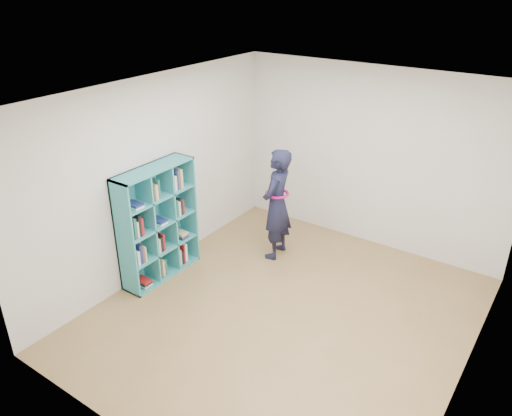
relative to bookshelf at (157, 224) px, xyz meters
The scene contains 9 objects.
floor 2.00m from the bookshelf, ahead, with size 4.50×4.50×0.00m, color olive.
ceiling 2.62m from the bookshelf, ahead, with size 4.50×4.50×0.00m, color white.
wall_left 0.60m from the bookshelf, 128.33° to the left, with size 0.02×4.50×2.60m, color silver.
wall_right 3.89m from the bookshelf, ahead, with size 0.02×4.50×2.60m, color silver.
wall_back 3.11m from the bookshelf, 52.89° to the left, with size 4.00×0.02×2.60m, color silver.
wall_front 2.82m from the bookshelf, 48.07° to the right, with size 4.00×0.02×2.60m, color silver.
bookshelf is the anchor object (origin of this frame).
person 1.65m from the bookshelf, 52.09° to the left, with size 0.47×0.63×1.59m.
smartphone 1.63m from the bookshelf, 57.73° to the left, with size 0.06×0.10×0.14m.
Camera 1 is at (2.46, -4.16, 3.72)m, focal length 35.00 mm.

